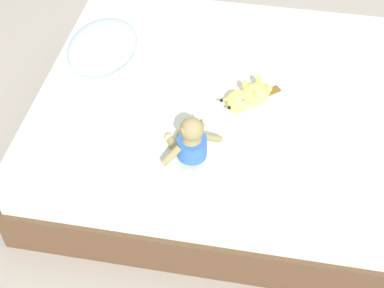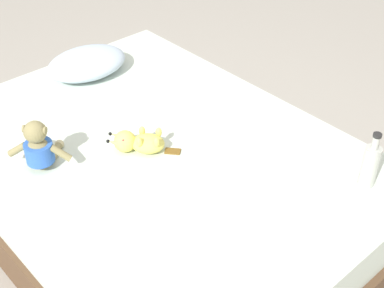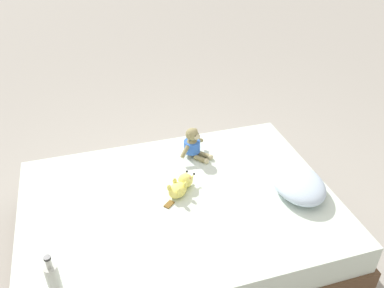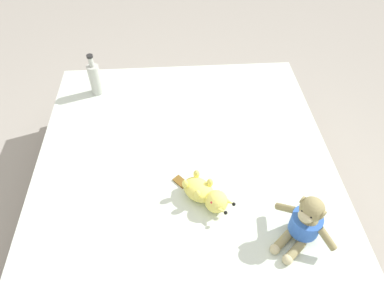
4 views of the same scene
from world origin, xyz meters
name	(u,v)px [view 2 (image 2 of 4)]	position (x,y,z in m)	size (l,w,h in m)	color
ground_plane	(161,217)	(0.00, 0.00, 0.00)	(16.00, 16.00, 0.00)	#9E998E
bed	(160,184)	(0.00, 0.00, 0.22)	(1.51, 2.08, 0.44)	brown
pillow	(87,63)	(0.14, 0.78, 0.51)	(0.46, 0.36, 0.13)	silver
plush_monkey	(40,148)	(-0.45, 0.23, 0.54)	(0.25, 0.26, 0.24)	#8E8456
plush_yellow_creature	(138,142)	(-0.08, 0.04, 0.49)	(0.27, 0.27, 0.10)	#EAE066
glass_bottle	(370,165)	(0.49, -0.78, 0.54)	(0.07, 0.07, 0.26)	#B7BCB2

